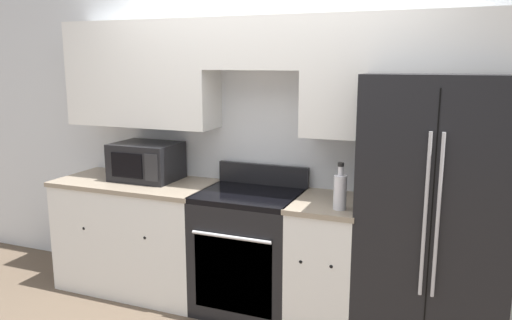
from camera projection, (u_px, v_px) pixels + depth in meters
The scene contains 7 objects.
wall_back at pixel (270, 111), 3.78m from camera, with size 8.00×0.39×2.60m.
lower_cabinets_left at pixel (138, 234), 4.12m from camera, with size 1.29×0.64×0.92m.
lower_cabinets_right at pixel (327, 263), 3.54m from camera, with size 0.48×0.64×0.92m.
oven_range at pixel (249, 251), 3.76m from camera, with size 0.74×0.65×1.08m.
refrigerator at pixel (434, 213), 3.25m from camera, with size 0.92×0.75×1.79m.
microwave at pixel (146, 161), 4.06m from camera, with size 0.52×0.41×0.30m.
bottle at pixel (340, 191), 3.24m from camera, with size 0.09×0.09×0.31m.
Camera 1 is at (1.32, -2.97, 1.87)m, focal length 35.00 mm.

